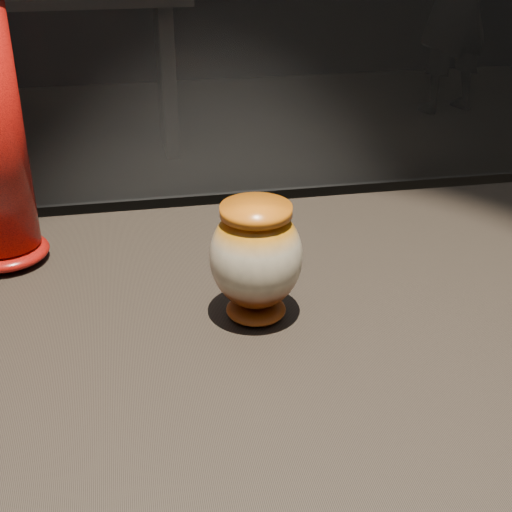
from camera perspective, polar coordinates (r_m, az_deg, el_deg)
The scene contains 3 objects.
display_plinth at distance 1.13m, azimuth -4.20°, elevation -17.14°, with size 2.00×0.80×0.90m.
main_vase at distance 0.93m, azimuth 0.00°, elevation -0.16°, with size 0.14×0.14×0.16m.
back_shelf at distance 4.32m, azimuth -19.12°, elevation 15.70°, with size 2.00×0.60×0.90m.
Camera 1 is at (-0.07, -0.80, 1.42)m, focal length 50.00 mm.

